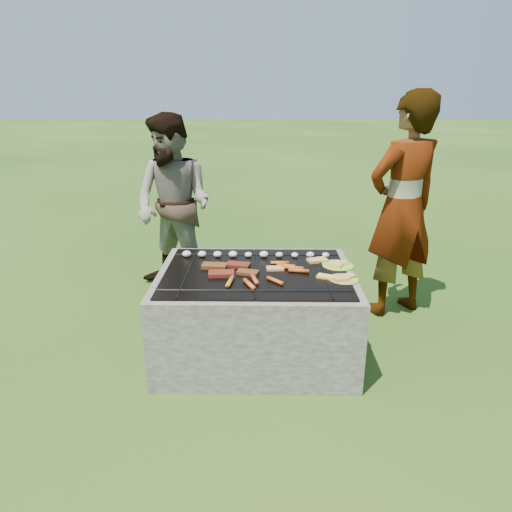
{
  "coord_description": "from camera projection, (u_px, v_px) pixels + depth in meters",
  "views": [
    {
      "loc": [
        0.04,
        -2.81,
        1.72
      ],
      "look_at": [
        0.0,
        0.05,
        0.7
      ],
      "focal_mm": 32.0,
      "sensor_mm": 36.0,
      "label": 1
    }
  ],
  "objects": [
    {
      "name": "plate_near",
      "position": [
        344.0,
        279.0,
        2.9
      ],
      "size": [
        0.2,
        0.2,
        0.03
      ],
      "color": "gold",
      "rests_on": "fire_pit"
    },
    {
      "name": "bread_on_grate",
      "position": [
        307.0,
        266.0,
        3.09
      ],
      "size": [
        0.44,
        0.41,
        0.02
      ],
      "color": "tan",
      "rests_on": "fire_pit"
    },
    {
      "name": "fire_pit",
      "position": [
        256.0,
        316.0,
        3.14
      ],
      "size": [
        1.3,
        1.0,
        0.62
      ],
      "color": "#A0988E",
      "rests_on": "ground"
    },
    {
      "name": "lawn",
      "position": [
        256.0,
        351.0,
        3.23
      ],
      "size": [
        60.0,
        60.0,
        0.0
      ],
      "primitive_type": "plane",
      "color": "#1D4210",
      "rests_on": "ground"
    },
    {
      "name": "bystander",
      "position": [
        174.0,
        205.0,
        4.03
      ],
      "size": [
        0.96,
        0.89,
        1.58
      ],
      "primitive_type": "imported",
      "rotation": [
        0.0,
        0.0,
        -0.49
      ],
      "color": "#A5968A",
      "rests_on": "ground"
    },
    {
      "name": "sausages",
      "position": [
        269.0,
        274.0,
        2.93
      ],
      "size": [
        0.53,
        0.46,
        0.03
      ],
      "color": "orange",
      "rests_on": "fire_pit"
    },
    {
      "name": "pork_slabs",
      "position": [
        228.0,
        269.0,
        3.03
      ],
      "size": [
        0.39,
        0.27,
        0.02
      ],
      "color": "#98501B",
      "rests_on": "fire_pit"
    },
    {
      "name": "mushrooms",
      "position": [
        248.0,
        254.0,
        3.28
      ],
      "size": [
        1.06,
        0.06,
        0.04
      ],
      "color": "beige",
      "rests_on": "fire_pit"
    },
    {
      "name": "plate_far",
      "position": [
        338.0,
        266.0,
        3.13
      ],
      "size": [
        0.25,
        0.25,
        0.03
      ],
      "color": "yellow",
      "rests_on": "fire_pit"
    },
    {
      "name": "cook",
      "position": [
        403.0,
        208.0,
        3.55
      ],
      "size": [
        0.76,
        0.66,
        1.76
      ],
      "primitive_type": "imported",
      "rotation": [
        0.0,
        0.0,
        3.59
      ],
      "color": "gray",
      "rests_on": "ground"
    }
  ]
}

